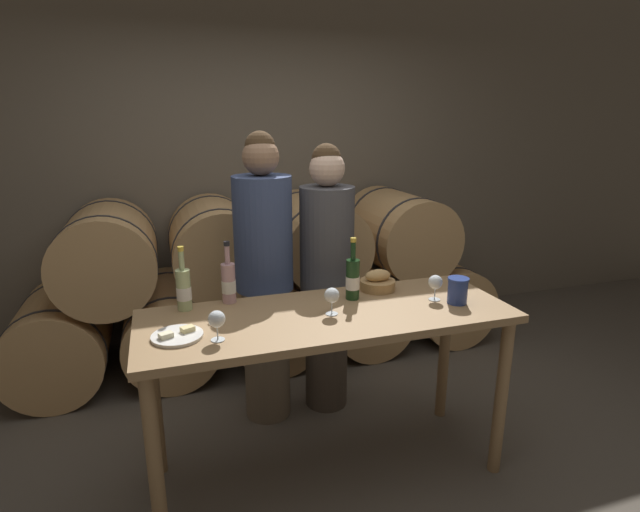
% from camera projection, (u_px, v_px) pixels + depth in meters
% --- Properties ---
extents(ground_plane, '(10.00, 10.00, 0.00)m').
position_uv_depth(ground_plane, '(328.00, 470.00, 2.67)').
color(ground_plane, '#564F44').
extents(stone_wall_back, '(10.00, 0.12, 3.20)m').
position_uv_depth(stone_wall_back, '(249.00, 144.00, 4.09)').
color(stone_wall_back, '#706656').
rests_on(stone_wall_back, ground_plane).
extents(barrel_stack, '(3.61, 0.91, 1.24)m').
position_uv_depth(barrel_stack, '(267.00, 283.00, 3.84)').
color(barrel_stack, tan).
rests_on(barrel_stack, ground_plane).
extents(tasting_table, '(1.81, 0.66, 0.90)m').
position_uv_depth(tasting_table, '(328.00, 336.00, 2.46)').
color(tasting_table, '#99754C').
rests_on(tasting_table, ground_plane).
extents(person_left, '(0.34, 0.34, 1.75)m').
position_uv_depth(person_left, '(265.00, 279.00, 2.94)').
color(person_left, '#756651').
rests_on(person_left, ground_plane).
extents(person_right, '(0.33, 0.33, 1.67)m').
position_uv_depth(person_right, '(327.00, 278.00, 3.07)').
color(person_right, '#4C4238').
rests_on(person_right, ground_plane).
extents(wine_bottle_red, '(0.07, 0.07, 0.33)m').
position_uv_depth(wine_bottle_red, '(353.00, 278.00, 2.58)').
color(wine_bottle_red, '#193819').
rests_on(wine_bottle_red, tasting_table).
extents(wine_bottle_white, '(0.07, 0.07, 0.32)m').
position_uv_depth(wine_bottle_white, '(184.00, 289.00, 2.43)').
color(wine_bottle_white, '#ADBC7F').
rests_on(wine_bottle_white, tasting_table).
extents(wine_bottle_rose, '(0.07, 0.07, 0.32)m').
position_uv_depth(wine_bottle_rose, '(229.00, 282.00, 2.53)').
color(wine_bottle_rose, '#BC8E93').
rests_on(wine_bottle_rose, tasting_table).
extents(blue_crock, '(0.11, 0.11, 0.13)m').
position_uv_depth(blue_crock, '(458.00, 290.00, 2.53)').
color(blue_crock, navy).
rests_on(blue_crock, tasting_table).
extents(bread_basket, '(0.19, 0.19, 0.11)m').
position_uv_depth(bread_basket, '(378.00, 282.00, 2.73)').
color(bread_basket, '#A87F4C').
rests_on(bread_basket, tasting_table).
extents(cheese_plate, '(0.22, 0.22, 0.04)m').
position_uv_depth(cheese_plate, '(177.00, 335.00, 2.15)').
color(cheese_plate, white).
rests_on(cheese_plate, tasting_table).
extents(wine_glass_far_left, '(0.07, 0.07, 0.13)m').
position_uv_depth(wine_glass_far_left, '(217.00, 320.00, 2.10)').
color(wine_glass_far_left, white).
rests_on(wine_glass_far_left, tasting_table).
extents(wine_glass_left, '(0.07, 0.07, 0.13)m').
position_uv_depth(wine_glass_left, '(332.00, 296.00, 2.38)').
color(wine_glass_left, white).
rests_on(wine_glass_left, tasting_table).
extents(wine_glass_center, '(0.07, 0.07, 0.13)m').
position_uv_depth(wine_glass_center, '(435.00, 283.00, 2.56)').
color(wine_glass_center, white).
rests_on(wine_glass_center, tasting_table).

